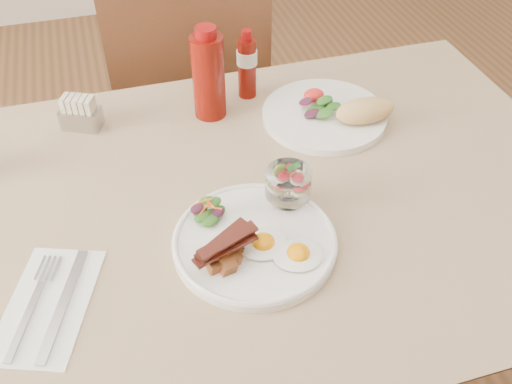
{
  "coord_description": "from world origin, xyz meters",
  "views": [
    {
      "loc": [
        -0.21,
        -0.74,
        1.48
      ],
      "look_at": [
        -0.01,
        -0.06,
        0.82
      ],
      "focal_mm": 40.0,
      "sensor_mm": 36.0,
      "label": 1
    }
  ],
  "objects_px": {
    "ketchup_bottle": "(208,75)",
    "hot_sauce_bottle": "(247,65)",
    "fruit_cup": "(288,183)",
    "table": "(250,230)",
    "second_plate": "(334,113)",
    "sugar_caddy": "(80,114)",
    "chair_far": "(189,106)",
    "main_plate": "(255,242)"
  },
  "relations": [
    {
      "from": "table",
      "to": "ketchup_bottle",
      "type": "bearing_deg",
      "value": 91.71
    },
    {
      "from": "fruit_cup",
      "to": "sugar_caddy",
      "type": "distance_m",
      "value": 0.5
    },
    {
      "from": "main_plate",
      "to": "sugar_caddy",
      "type": "xyz_separation_m",
      "value": [
        -0.26,
        0.43,
        0.02
      ]
    },
    {
      "from": "ketchup_bottle",
      "to": "fruit_cup",
      "type": "bearing_deg",
      "value": -78.83
    },
    {
      "from": "chair_far",
      "to": "sugar_caddy",
      "type": "distance_m",
      "value": 0.52
    },
    {
      "from": "ketchup_bottle",
      "to": "main_plate",
      "type": "bearing_deg",
      "value": -92.34
    },
    {
      "from": "chair_far",
      "to": "hot_sauce_bottle",
      "type": "bearing_deg",
      "value": -74.86
    },
    {
      "from": "main_plate",
      "to": "ketchup_bottle",
      "type": "relative_size",
      "value": 1.36
    },
    {
      "from": "main_plate",
      "to": "fruit_cup",
      "type": "height_order",
      "value": "fruit_cup"
    },
    {
      "from": "table",
      "to": "second_plate",
      "type": "distance_m",
      "value": 0.32
    },
    {
      "from": "fruit_cup",
      "to": "ketchup_bottle",
      "type": "distance_m",
      "value": 0.34
    },
    {
      "from": "chair_far",
      "to": "ketchup_bottle",
      "type": "height_order",
      "value": "ketchup_bottle"
    },
    {
      "from": "sugar_caddy",
      "to": "fruit_cup",
      "type": "bearing_deg",
      "value": -22.27
    },
    {
      "from": "fruit_cup",
      "to": "table",
      "type": "bearing_deg",
      "value": 140.69
    },
    {
      "from": "ketchup_bottle",
      "to": "hot_sauce_bottle",
      "type": "distance_m",
      "value": 0.11
    },
    {
      "from": "ketchup_bottle",
      "to": "sugar_caddy",
      "type": "relative_size",
      "value": 2.21
    },
    {
      "from": "hot_sauce_bottle",
      "to": "sugar_caddy",
      "type": "bearing_deg",
      "value": -176.74
    },
    {
      "from": "ketchup_bottle",
      "to": "sugar_caddy",
      "type": "xyz_separation_m",
      "value": [
        -0.27,
        0.03,
        -0.06
      ]
    },
    {
      "from": "main_plate",
      "to": "table",
      "type": "bearing_deg",
      "value": 77.88
    },
    {
      "from": "table",
      "to": "hot_sauce_bottle",
      "type": "xyz_separation_m",
      "value": [
        0.09,
        0.33,
        0.17
      ]
    },
    {
      "from": "fruit_cup",
      "to": "hot_sauce_bottle",
      "type": "xyz_separation_m",
      "value": [
        0.03,
        0.38,
        0.02
      ]
    },
    {
      "from": "chair_far",
      "to": "hot_sauce_bottle",
      "type": "height_order",
      "value": "chair_far"
    },
    {
      "from": "chair_far",
      "to": "fruit_cup",
      "type": "distance_m",
      "value": 0.77
    },
    {
      "from": "sugar_caddy",
      "to": "main_plate",
      "type": "bearing_deg",
      "value": -34.66
    },
    {
      "from": "main_plate",
      "to": "hot_sauce_bottle",
      "type": "xyz_separation_m",
      "value": [
        0.11,
        0.45,
        0.07
      ]
    },
    {
      "from": "table",
      "to": "ketchup_bottle",
      "type": "xyz_separation_m",
      "value": [
        -0.01,
        0.29,
        0.18
      ]
    },
    {
      "from": "table",
      "to": "sugar_caddy",
      "type": "height_order",
      "value": "sugar_caddy"
    },
    {
      "from": "chair_far",
      "to": "ketchup_bottle",
      "type": "distance_m",
      "value": 0.5
    },
    {
      "from": "table",
      "to": "second_plate",
      "type": "bearing_deg",
      "value": 37.76
    },
    {
      "from": "fruit_cup",
      "to": "main_plate",
      "type": "bearing_deg",
      "value": -139.71
    },
    {
      "from": "hot_sauce_bottle",
      "to": "main_plate",
      "type": "bearing_deg",
      "value": -104.18
    },
    {
      "from": "fruit_cup",
      "to": "sugar_caddy",
      "type": "xyz_separation_m",
      "value": [
        -0.34,
        0.36,
        -0.03
      ]
    },
    {
      "from": "second_plate",
      "to": "hot_sauce_bottle",
      "type": "height_order",
      "value": "hot_sauce_bottle"
    },
    {
      "from": "chair_far",
      "to": "hot_sauce_bottle",
      "type": "relative_size",
      "value": 5.77
    },
    {
      "from": "fruit_cup",
      "to": "hot_sauce_bottle",
      "type": "bearing_deg",
      "value": 85.23
    },
    {
      "from": "ketchup_bottle",
      "to": "hot_sauce_bottle",
      "type": "height_order",
      "value": "ketchup_bottle"
    },
    {
      "from": "fruit_cup",
      "to": "hot_sauce_bottle",
      "type": "distance_m",
      "value": 0.38
    },
    {
      "from": "main_plate",
      "to": "fruit_cup",
      "type": "distance_m",
      "value": 0.12
    },
    {
      "from": "ketchup_bottle",
      "to": "sugar_caddy",
      "type": "distance_m",
      "value": 0.28
    },
    {
      "from": "second_plate",
      "to": "ketchup_bottle",
      "type": "bearing_deg",
      "value": 158.46
    },
    {
      "from": "table",
      "to": "chair_far",
      "type": "height_order",
      "value": "chair_far"
    },
    {
      "from": "table",
      "to": "fruit_cup",
      "type": "height_order",
      "value": "fruit_cup"
    }
  ]
}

